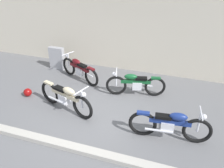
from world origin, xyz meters
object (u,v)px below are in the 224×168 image
Objects in this scene: motorcycle_blue at (170,125)px; motorcycle_green at (135,84)px; helmet at (28,92)px; stone_marker at (57,58)px; motorcycle_maroon at (79,69)px; motorcycle_cream at (66,97)px.

motorcycle_blue is 1.07× the size of motorcycle_green.
helmet is 0.13× the size of motorcycle_blue.
stone_marker is 2.30m from helmet.
motorcycle_maroon is 2.32m from motorcycle_green.
motorcycle_cream is 2.37m from motorcycle_green.
motorcycle_blue is (4.98, -2.90, -0.01)m from stone_marker.
motorcycle_green reaches higher than helmet.
stone_marker is 5.76m from motorcycle_blue.
motorcycle_blue is at bearing -7.37° from helmet.
stone_marker is at bearing 142.40° from motorcycle_cream.
motorcycle_cream reaches higher than motorcycle_green.
motorcycle_cream reaches higher than stone_marker.
helmet is at bearing -173.66° from motorcycle_cream.
helmet is 0.15× the size of motorcycle_maroon.
motorcycle_blue is (3.66, -2.27, 0.02)m from motorcycle_maroon.
helmet is 3.68m from motorcycle_green.
motorcycle_maroon is 2.03m from motorcycle_cream.
stone_marker is at bearing -0.20° from motorcycle_maroon.
motorcycle_blue reaches higher than motorcycle_maroon.
stone_marker reaches higher than helmet.
stone_marker is at bearing 93.53° from helmet.
motorcycle_cream reaches higher than motorcycle_maroon.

